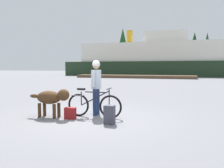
# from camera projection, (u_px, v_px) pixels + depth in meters

# --- Properties ---
(ground_plane) EXTENTS (160.00, 160.00, 0.00)m
(ground_plane) POSITION_uv_depth(u_px,v_px,m) (89.00, 119.00, 6.67)
(ground_plane) COLOR slate
(bicycle) EXTENTS (1.75, 0.44, 0.91)m
(bicycle) POSITION_uv_depth(u_px,v_px,m) (94.00, 105.00, 6.82)
(bicycle) COLOR black
(bicycle) RESTS_ON ground_plane
(person_cyclist) EXTENTS (0.32, 0.53, 1.75)m
(person_cyclist) POSITION_uv_depth(u_px,v_px,m) (96.00, 82.00, 7.14)
(person_cyclist) COLOR navy
(person_cyclist) RESTS_ON ground_plane
(dog) EXTENTS (1.36, 0.47, 0.88)m
(dog) POSITION_uv_depth(u_px,v_px,m) (52.00, 98.00, 6.81)
(dog) COLOR #472D19
(dog) RESTS_ON ground_plane
(backpack) EXTENTS (0.28, 0.20, 0.51)m
(backpack) POSITION_uv_depth(u_px,v_px,m) (109.00, 115.00, 6.01)
(backpack) COLOR #3F3F4C
(backpack) RESTS_ON ground_plane
(handbag_pannier) EXTENTS (0.33, 0.20, 0.34)m
(handbag_pannier) POSITION_uv_depth(u_px,v_px,m) (70.00, 113.00, 6.62)
(handbag_pannier) COLOR maroon
(handbag_pannier) RESTS_ON ground_plane
(dock_pier) EXTENTS (16.73, 2.68, 0.40)m
(dock_pier) POSITION_uv_depth(u_px,v_px,m) (134.00, 77.00, 31.86)
(dock_pier) COLOR brown
(dock_pier) RESTS_ON ground_plane
(ferry_boat) EXTENTS (29.24, 7.16, 8.10)m
(ferry_boat) POSITION_uv_depth(u_px,v_px,m) (150.00, 60.00, 39.56)
(ferry_boat) COLOR #1E331E
(ferry_boat) RESTS_ON ground_plane
(sailboat_moored) EXTENTS (7.59, 2.13, 7.05)m
(sailboat_moored) POSITION_uv_depth(u_px,v_px,m) (183.00, 73.00, 42.75)
(sailboat_moored) COLOR silver
(sailboat_moored) RESTS_ON ground_plane
(pine_tree_far_left) EXTENTS (4.15, 4.15, 11.90)m
(pine_tree_far_left) POSITION_uv_depth(u_px,v_px,m) (123.00, 46.00, 60.02)
(pine_tree_far_left) COLOR #4C331E
(pine_tree_far_left) RESTS_ON ground_plane
(pine_tree_center) EXTENTS (3.47, 3.47, 9.74)m
(pine_tree_center) POSITION_uv_depth(u_px,v_px,m) (186.00, 47.00, 53.96)
(pine_tree_center) COLOR #4C331E
(pine_tree_center) RESTS_ON ground_plane
(pine_tree_far_right) EXTENTS (2.92, 2.92, 9.71)m
(pine_tree_far_right) POSITION_uv_depth(u_px,v_px,m) (207.00, 47.00, 53.52)
(pine_tree_far_right) COLOR #4C331E
(pine_tree_far_right) RESTS_ON ground_plane
(pine_tree_mid_back) EXTENTS (4.37, 4.37, 11.01)m
(pine_tree_mid_back) POSITION_uv_depth(u_px,v_px,m) (194.00, 49.00, 61.01)
(pine_tree_mid_back) COLOR #4C331E
(pine_tree_mid_back) RESTS_ON ground_plane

